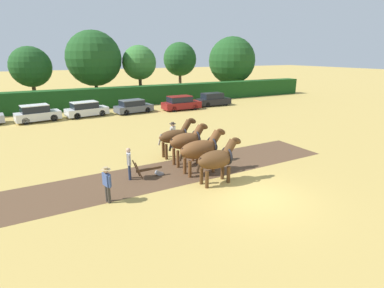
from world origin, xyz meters
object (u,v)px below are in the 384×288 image
tree_right (232,61)px  draft_horse_lead_right (201,149)px  draft_horse_trail_right (176,136)px  farmer_onlooker_left (107,182)px  draft_horse_lead_left (217,159)px  draft_horse_trail_left (187,141)px  tree_center (139,63)px  parked_car_center_left (37,114)px  tree_center_left (94,58)px  parked_car_far_right (213,100)px  farmer_at_plow (129,161)px  farmer_beside_team (173,133)px  parked_car_center_right (133,107)px  tree_center_right (180,59)px  tree_left (31,67)px  parked_car_center (86,109)px  plow (152,171)px  parked_car_right (181,103)px

tree_right → draft_horse_lead_right: (-21.09, -28.18, -3.78)m
draft_horse_trail_right → farmer_onlooker_left: 6.67m
draft_horse_lead_left → draft_horse_trail_left: (-0.12, 3.10, 0.14)m
tree_center → parked_car_center_left: tree_center is taller
tree_center_left → draft_horse_trail_right: (0.25, -25.24, -4.28)m
parked_car_far_right → tree_center_left: bearing=141.3°
draft_horse_trail_left → farmer_at_plow: (-3.64, -0.64, -0.43)m
tree_center_left → tree_center: tree_center_left is taller
draft_horse_lead_left → farmer_onlooker_left: size_ratio=1.63×
tree_center_left → farmer_at_plow: 28.02m
draft_horse_lead_right → farmer_onlooker_left: bearing=-169.8°
farmer_beside_team → parked_car_far_right: 17.85m
parked_car_center_right → tree_center_right: bearing=37.0°
tree_center_right → farmer_at_plow: 33.62m
tree_left → parked_car_far_right: bearing=-27.0°
parked_car_center_left → parked_car_far_right: (19.62, 0.22, -0.02)m
tree_center_right → draft_horse_trail_right: size_ratio=2.91×
tree_center → parked_car_center_left: 16.82m
draft_horse_trail_right → parked_car_center_right: (1.77, 15.32, -0.64)m
tree_center_right → draft_horse_lead_left: (-12.62, -31.49, -4.10)m
tree_left → draft_horse_lead_right: size_ratio=2.42×
draft_horse_trail_left → parked_car_center: size_ratio=0.60×
parked_car_center → parked_car_center_right: (4.86, -0.32, -0.04)m
tree_right → parked_car_center_left: (-28.81, -9.84, -4.37)m
tree_center_left → draft_horse_trail_right: tree_center_left is taller
plow → tree_left: bearing=98.4°
tree_right → farmer_at_plow: 37.09m
draft_horse_lead_right → plow: 2.87m
farmer_at_plow → parked_car_right: (10.82, 16.90, -0.22)m
parked_car_center → parked_car_far_right: bearing=-11.1°
draft_horse_lead_left → plow: draft_horse_lead_left is taller
tree_center → parked_car_center_right: 11.01m
tree_center_right → parked_car_center: bearing=-144.8°
draft_horse_lead_left → parked_car_center_right: bearing=83.3°
tree_center_left → farmer_onlooker_left: tree_center_left is taller
parked_car_far_right → tree_center: bearing=124.5°
draft_horse_lead_left → parked_car_center_left: draft_horse_lead_left is taller
farmer_beside_team → parked_car_right: size_ratio=0.40×
draft_horse_trail_right → plow: draft_horse_trail_right is taller
farmer_beside_team → tree_center_right: bearing=110.7°
tree_center → parked_car_far_right: tree_center is taller
plow → farmer_onlooker_left: 3.27m
tree_center_left → draft_horse_lead_left: tree_center_left is taller
tree_center_left → tree_center: 5.95m
tree_center_left → farmer_at_plow: (-3.35, -27.44, -4.63)m
farmer_onlooker_left → parked_car_center_left: 19.64m
draft_horse_lead_right → draft_horse_trail_left: size_ratio=1.11×
draft_horse_trail_left → parked_car_right: (7.19, 16.25, -0.65)m
draft_horse_trail_right → parked_car_center_left: draft_horse_trail_right is taller
tree_center → parked_car_center: 13.28m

